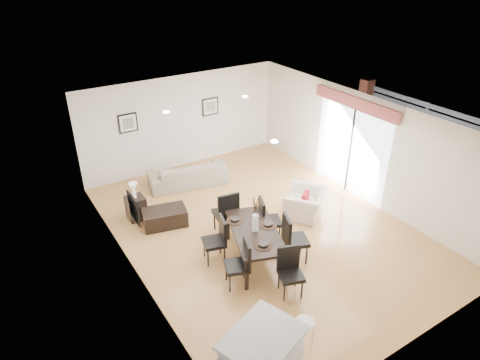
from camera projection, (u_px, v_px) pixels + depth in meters
ground at (262, 228)px, 9.94m from camera, size 8.00×8.00×0.00m
wall_back at (183, 122)px, 12.26m from camera, size 6.00×0.04×2.70m
wall_front at (419, 284)px, 6.33m from camera, size 6.00×0.04×2.70m
wall_left at (130, 218)px, 7.88m from camera, size 0.04×8.00×2.70m
wall_right at (361, 147)px, 10.71m from camera, size 0.04×8.00×2.70m
ceiling at (265, 118)px, 8.65m from camera, size 6.00×8.00×0.02m
sofa at (188, 174)px, 11.67m from camera, size 2.25×1.23×0.62m
armchair at (305, 203)px, 10.29m from camera, size 1.33×1.30×0.65m
courtyard_plant_a at (447, 170)px, 11.75m from camera, size 0.82×0.77×0.74m
courtyard_plant_b at (382, 143)px, 13.51m from camera, size 0.44×0.44×0.60m
dining_table at (255, 233)px, 8.63m from camera, size 1.42×1.96×0.74m
dining_chair_wnear at (241, 261)px, 8.03m from camera, size 0.57×0.57×0.99m
dining_chair_wfar at (218, 237)px, 8.69m from camera, size 0.54×0.54×0.99m
dining_chair_enear at (292, 236)px, 8.65m from camera, size 0.62×0.62×1.07m
dining_chair_efar at (266, 217)px, 9.32m from camera, size 0.59×0.59×1.01m
dining_chair_head at (290, 268)px, 7.88m from camera, size 0.55×0.55×0.96m
dining_chair_foot at (227, 211)px, 9.45m from camera, size 0.56×0.56×1.10m
vase at (255, 216)px, 8.43m from camera, size 0.84×1.38×0.78m
coffee_table at (165, 217)px, 9.99m from camera, size 1.10×0.81×0.40m
side_table at (136, 208)px, 10.19m from camera, size 0.42×0.42×0.56m
table_lamp at (133, 188)px, 9.94m from camera, size 0.20×0.20×0.39m
cushion at (305, 199)px, 10.08m from camera, size 0.32×0.26×0.32m
kitchen_island at (262, 355)px, 6.33m from camera, size 1.40×1.24×0.82m
bar_stool at (305, 326)px, 6.64m from camera, size 0.30×0.30×0.66m
framed_print_back_left at (128, 123)px, 11.34m from camera, size 0.52×0.04×0.52m
framed_print_back_right at (210, 107)px, 12.52m from camera, size 0.52×0.04×0.52m
framed_print_left_wall at (134, 209)px, 7.60m from camera, size 0.04×0.52×0.52m
sliding_door at (352, 132)px, 10.76m from camera, size 0.12×2.70×2.57m
courtyard at (411, 127)px, 13.05m from camera, size 6.00×6.00×2.00m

